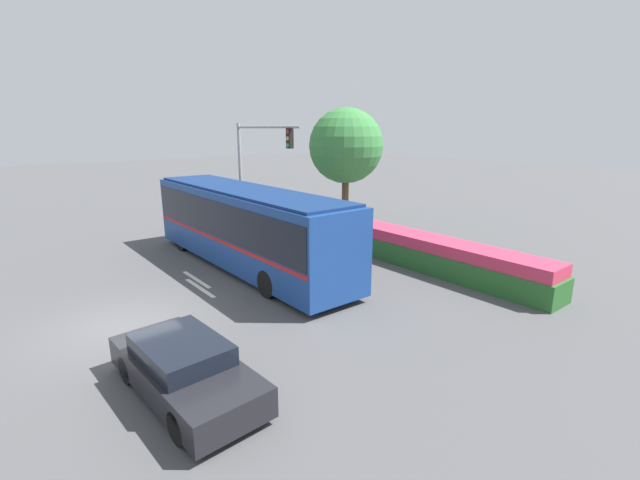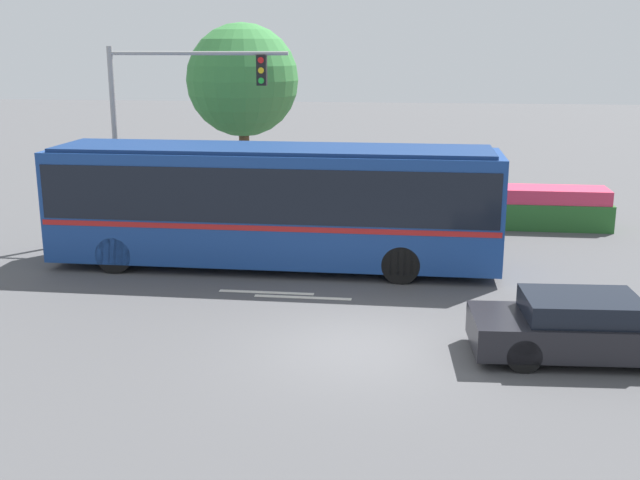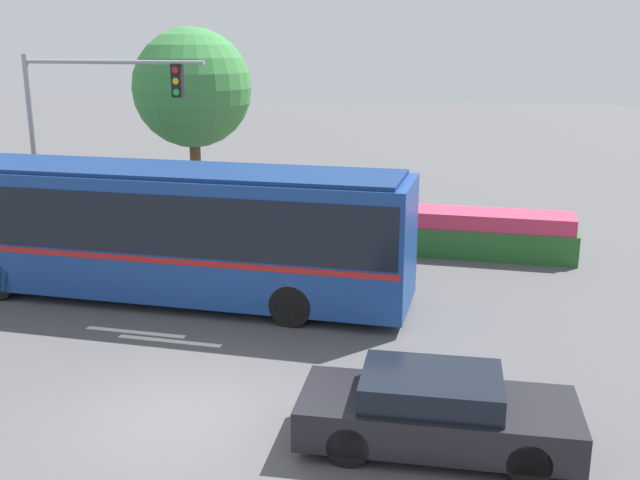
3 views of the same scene
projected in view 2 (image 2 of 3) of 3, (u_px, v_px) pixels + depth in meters
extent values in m
plane|color=#4C4C4F|center=(358.00, 347.00, 15.62)|extent=(140.00, 140.00, 0.00)
cube|color=navy|center=(273.00, 205.00, 20.97)|extent=(12.26, 2.62, 3.00)
cube|color=black|center=(273.00, 188.00, 20.85)|extent=(12.02, 2.66, 1.44)
cube|color=#B21E1E|center=(273.00, 218.00, 21.06)|extent=(12.14, 2.65, 0.14)
cube|color=black|center=(59.00, 187.00, 21.63)|extent=(0.06, 2.21, 1.68)
cube|color=navy|center=(272.00, 148.00, 20.59)|extent=(11.77, 2.41, 0.10)
cylinder|color=black|center=(115.00, 255.00, 20.68)|extent=(1.00, 0.30, 1.00)
cylinder|color=black|center=(144.00, 235.00, 22.89)|extent=(1.00, 0.30, 1.00)
cylinder|color=black|center=(401.00, 264.00, 19.75)|extent=(1.00, 0.30, 1.00)
cylinder|color=black|center=(402.00, 243.00, 21.96)|extent=(1.00, 0.30, 1.00)
cube|color=black|center=(585.00, 333.00, 15.01)|extent=(4.51, 2.04, 0.66)
cube|color=black|center=(581.00, 307.00, 14.88)|extent=(2.30, 1.69, 0.43)
cylinder|color=black|center=(509.00, 326.00, 15.88)|extent=(0.68, 0.26, 0.67)
cylinder|color=black|center=(524.00, 355.00, 14.38)|extent=(0.68, 0.26, 0.67)
cylinder|color=gray|center=(116.00, 143.00, 24.15)|extent=(0.18, 0.18, 5.99)
cylinder|color=gray|center=(198.00, 53.00, 23.13)|extent=(5.57, 0.12, 0.12)
cube|color=black|center=(262.00, 70.00, 23.02)|extent=(0.30, 0.22, 0.90)
cylinder|color=red|center=(261.00, 60.00, 22.83)|extent=(0.18, 0.02, 0.18)
cylinder|color=yellow|center=(261.00, 70.00, 22.90)|extent=(0.18, 0.02, 0.18)
cylinder|color=green|center=(261.00, 81.00, 22.98)|extent=(0.18, 0.02, 0.18)
cube|color=#286028|center=(452.00, 212.00, 26.26)|extent=(10.48, 1.48, 0.90)
cube|color=#CC3351|center=(453.00, 192.00, 26.09)|extent=(10.27, 1.41, 0.47)
cylinder|color=brown|center=(245.00, 164.00, 28.92)|extent=(0.39, 0.39, 3.28)
sphere|color=#387F3D|center=(243.00, 80.00, 28.15)|extent=(4.14, 4.14, 4.14)
cube|color=silver|center=(303.00, 297.00, 18.71)|extent=(2.40, 0.16, 0.01)
cube|color=silver|center=(266.00, 292.00, 19.09)|extent=(2.40, 0.16, 0.01)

